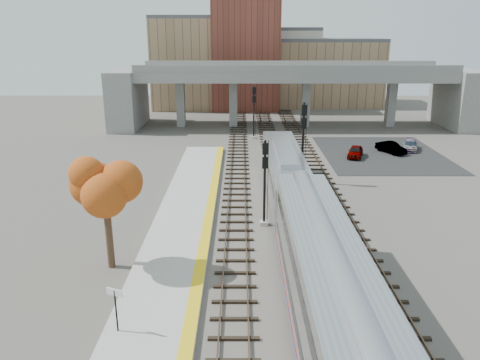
# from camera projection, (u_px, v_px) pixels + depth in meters

# --- Properties ---
(ground) EXTENTS (160.00, 160.00, 0.00)m
(ground) POSITION_uv_depth(u_px,v_px,m) (286.00, 266.00, 29.30)
(ground) COLOR #47423D
(ground) RESTS_ON ground
(platform) EXTENTS (4.50, 60.00, 0.35)m
(platform) POSITION_uv_depth(u_px,v_px,m) (171.00, 264.00, 29.26)
(platform) COLOR #9E9E99
(platform) RESTS_ON ground
(yellow_strip) EXTENTS (0.70, 60.00, 0.01)m
(yellow_strip) POSITION_uv_depth(u_px,v_px,m) (201.00, 261.00, 29.20)
(yellow_strip) COLOR yellow
(yellow_strip) RESTS_ON platform
(tracks) EXTENTS (10.70, 95.00, 0.25)m
(tracks) POSITION_uv_depth(u_px,v_px,m) (284.00, 197.00, 41.17)
(tracks) COLOR black
(tracks) RESTS_ON ground
(overpass) EXTENTS (54.00, 12.00, 9.50)m
(overpass) POSITION_uv_depth(u_px,v_px,m) (292.00, 88.00, 70.35)
(overpass) COLOR slate
(overpass) RESTS_ON ground
(buildings_far) EXTENTS (43.00, 21.00, 20.60)m
(buildings_far) POSITION_uv_depth(u_px,v_px,m) (262.00, 64.00, 90.26)
(buildings_far) COLOR #9F7E5C
(buildings_far) RESTS_ON ground
(parking_lot) EXTENTS (14.00, 18.00, 0.04)m
(parking_lot) POSITION_uv_depth(u_px,v_px,m) (381.00, 154.00, 55.93)
(parking_lot) COLOR black
(parking_lot) RESTS_ON ground
(locomotive) EXTENTS (3.02, 19.05, 4.10)m
(locomotive) POSITION_uv_depth(u_px,v_px,m) (285.00, 173.00, 40.72)
(locomotive) COLOR #A8AAB2
(locomotive) RESTS_ON ground
(coach) EXTENTS (3.03, 25.00, 5.00)m
(coach) POSITION_uv_depth(u_px,v_px,m) (335.00, 322.00, 19.04)
(coach) COLOR #A8AAB2
(coach) RESTS_ON ground
(signal_mast_near) EXTENTS (0.60, 0.64, 6.58)m
(signal_mast_near) POSITION_uv_depth(u_px,v_px,m) (265.00, 186.00, 34.51)
(signal_mast_near) COLOR #9E9E99
(signal_mast_near) RESTS_ON ground
(signal_mast_mid) EXTENTS (0.60, 0.64, 7.78)m
(signal_mast_mid) POSITION_uv_depth(u_px,v_px,m) (303.00, 143.00, 44.05)
(signal_mast_mid) COLOR #9E9E99
(signal_mast_mid) RESTS_ON ground
(signal_mast_far) EXTENTS (0.60, 0.64, 7.08)m
(signal_mast_far) POSITION_uv_depth(u_px,v_px,m) (254.00, 113.00, 62.82)
(signal_mast_far) COLOR #9E9E99
(signal_mast_far) RESTS_ON ground
(station_sign) EXTENTS (0.85, 0.40, 2.27)m
(station_sign) POSITION_uv_depth(u_px,v_px,m) (115.00, 301.00, 21.98)
(station_sign) COLOR black
(station_sign) RESTS_ON platform
(tree) EXTENTS (3.60, 3.60, 7.46)m
(tree) POSITION_uv_depth(u_px,v_px,m) (104.00, 183.00, 27.60)
(tree) COLOR #382619
(tree) RESTS_ON ground
(car_a) EXTENTS (2.72, 4.16, 1.32)m
(car_a) POSITION_uv_depth(u_px,v_px,m) (355.00, 152.00, 54.13)
(car_a) COLOR #99999E
(car_a) RESTS_ON parking_lot
(car_b) EXTENTS (3.12, 4.21, 1.32)m
(car_b) POSITION_uv_depth(u_px,v_px,m) (391.00, 148.00, 55.98)
(car_b) COLOR #99999E
(car_b) RESTS_ON parking_lot
(car_c) EXTENTS (2.92, 4.38, 1.18)m
(car_c) POSITION_uv_depth(u_px,v_px,m) (410.00, 145.00, 57.36)
(car_c) COLOR #99999E
(car_c) RESTS_ON parking_lot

